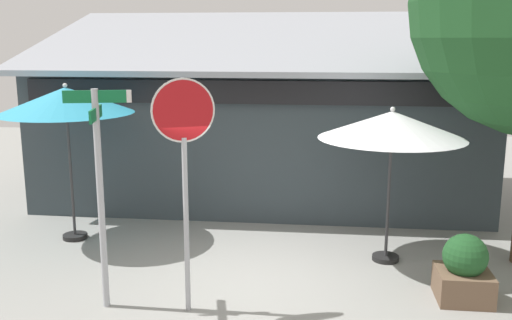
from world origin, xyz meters
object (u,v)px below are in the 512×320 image
Objects in this scene: patio_umbrella_teal_left at (66,101)px; sidewalk_planter at (464,270)px; patio_umbrella_ivory_center at (392,126)px; street_sign_post at (100,178)px; stop_sign at (184,150)px.

patio_umbrella_teal_left is 7.03m from sidewalk_planter.
sidewalk_planter is at bearing -55.93° from patio_umbrella_ivory_center.
patio_umbrella_ivory_center is (3.97, 2.14, 0.44)m from street_sign_post.
sidewalk_planter is (0.92, -1.36, -1.81)m from patio_umbrella_ivory_center.
stop_sign is 3.26× the size of sidewalk_planter.
patio_umbrella_ivory_center is 2.67× the size of sidewalk_planter.
patio_umbrella_teal_left is (-1.58, 2.56, 0.71)m from street_sign_post.
street_sign_post is at bearing -178.61° from stop_sign.
patio_umbrella_ivory_center is 2.45m from sidewalk_planter.
sidewalk_planter is (6.47, -1.78, -2.09)m from patio_umbrella_teal_left.
patio_umbrella_ivory_center is (5.55, -0.42, -0.28)m from patio_umbrella_teal_left.
stop_sign is at bearing -168.69° from sidewalk_planter.
stop_sign is at bearing -143.28° from patio_umbrella_ivory_center.
stop_sign is 1.10× the size of patio_umbrella_teal_left.
patio_umbrella_teal_left is 2.97× the size of sidewalk_planter.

